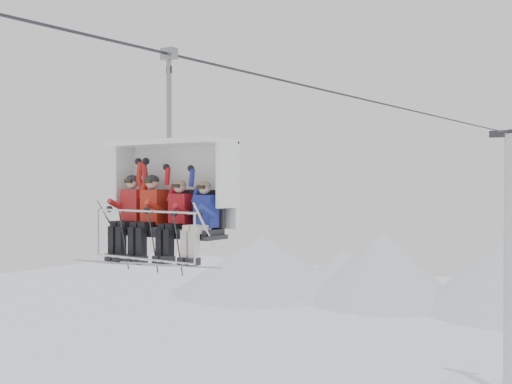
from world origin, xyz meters
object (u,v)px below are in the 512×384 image
Objects in this scene: skier_far_left at (130,212)px; lift_tower_right at (509,282)px; skier_center_right at (177,217)px; skier_far_right at (202,218)px; chairlift_carrier at (174,188)px; skier_center_left at (150,213)px.

lift_tower_right is at bearing 87.92° from skier_far_left.
skier_center_right is 0.61m from skier_far_right.
skier_center_left is (-0.35, -0.31, -0.49)m from chairlift_carrier.
skier_center_left is (-0.35, -25.01, 4.48)m from lift_tower_right.
lift_tower_right is 3.38× the size of chairlift_carrier.
chairlift_carrier reaches higher than skier_far_left.
chairlift_carrier is at bearing -90.00° from lift_tower_right.
lift_tower_right is 25.42m from skier_far_left.
lift_tower_right is at bearing 90.83° from skier_center_right.
skier_far_right is at bearing -18.21° from chairlift_carrier.
chairlift_carrier is at bearing 40.84° from skier_center_left.
skier_far_left is at bearing 179.98° from skier_center_left.
skier_center_right is at bearing -89.17° from lift_tower_right.
skier_far_right is (1.88, -0.01, -0.05)m from skier_far_left.
skier_center_left is 0.72m from skier_center_right.
lift_tower_right is 7.99× the size of skier_far_right.
skier_center_left is 1.06× the size of skier_far_right.
chairlift_carrier reaches higher than skier_center_left.
chairlift_carrier is at bearing 138.75° from skier_center_right.
skier_far_left is 1.27m from skier_center_right.
skier_far_right is (1.32, -0.01, -0.05)m from skier_center_left.
chairlift_carrier is 2.23× the size of skier_center_left.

